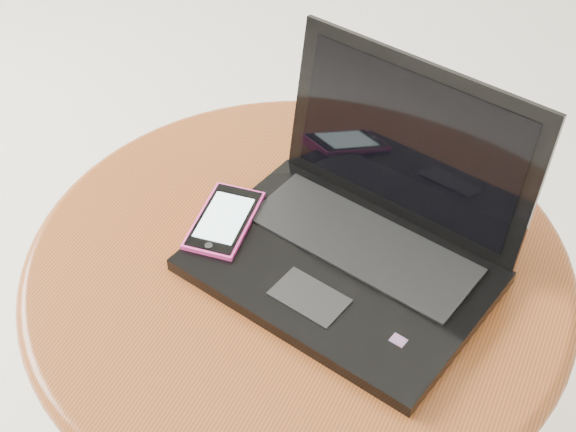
% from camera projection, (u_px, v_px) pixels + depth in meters
% --- Properties ---
extents(table, '(0.64, 0.64, 0.51)m').
position_uv_depth(table, '(297.00, 319.00, 1.04)').
color(table, '#5B2110').
rests_on(table, ground).
extents(laptop, '(0.37, 0.32, 0.21)m').
position_uv_depth(laptop, '(361.00, 233.00, 0.95)').
color(laptop, black).
rests_on(laptop, table).
extents(phone_black, '(0.09, 0.12, 0.01)m').
position_uv_depth(phone_black, '(239.00, 240.00, 0.99)').
color(phone_black, black).
rests_on(phone_black, table).
extents(phone_pink, '(0.08, 0.12, 0.01)m').
position_uv_depth(phone_pink, '(224.00, 222.00, 0.99)').
color(phone_pink, '#F13796').
rests_on(phone_pink, phone_black).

